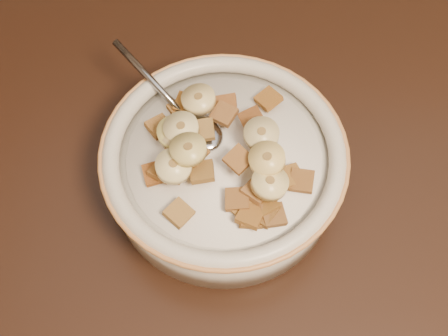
{
  "coord_description": "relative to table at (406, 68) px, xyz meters",
  "views": [
    {
      "loc": [
        -0.22,
        -0.41,
        1.24
      ],
      "look_at": [
        -0.21,
        -0.15,
        0.78
      ],
      "focal_mm": 45.0,
      "sensor_mm": 36.0,
      "label": 1
    }
  ],
  "objects": [
    {
      "name": "banana_slice_3",
      "position": [
        -0.25,
        -0.14,
        0.09
      ],
      "size": [
        0.04,
        0.04,
        0.02
      ],
      "primitive_type": "cylinder",
      "rotation": [
        -0.13,
        -0.11,
        0.99
      ],
      "color": "#DEC47C",
      "rests_on": "milk"
    },
    {
      "name": "banana_slice_4",
      "position": [
        -0.26,
        -0.18,
        0.1
      ],
      "size": [
        0.04,
        0.04,
        0.01
      ],
      "primitive_type": "cylinder",
      "rotation": [
        0.0,
        -0.06,
        2.07
      ],
      "color": "beige",
      "rests_on": "milk"
    },
    {
      "name": "cereal_square_1",
      "position": [
        -0.23,
        -0.18,
        0.09
      ],
      "size": [
        0.02,
        0.02,
        0.01
      ],
      "primitive_type": "cube",
      "rotation": [
        -0.14,
        0.11,
        1.64
      ],
      "color": "brown",
      "rests_on": "milk"
    },
    {
      "name": "cereal_square_0",
      "position": [
        -0.25,
        -0.15,
        0.09
      ],
      "size": [
        0.03,
        0.03,
        0.01
      ],
      "primitive_type": "cube",
      "rotation": [
        -0.02,
        0.14,
        0.68
      ],
      "color": "#955728",
      "rests_on": "milk"
    },
    {
      "name": "cereal_square_22",
      "position": [
        -0.26,
        -0.17,
        0.08
      ],
      "size": [
        0.03,
        0.03,
        0.01
      ],
      "primitive_type": "cube",
      "rotation": [
        0.05,
        -0.1,
        2.69
      ],
      "color": "brown",
      "rests_on": "milk"
    },
    {
      "name": "banana_slice_7",
      "position": [
        -0.23,
        -0.11,
        0.09
      ],
      "size": [
        0.03,
        0.03,
        0.02
      ],
      "primitive_type": "cylinder",
      "rotation": [
        -0.13,
        0.07,
        1.66
      ],
      "color": "beige",
      "rests_on": "milk"
    },
    {
      "name": "cereal_square_27",
      "position": [
        -0.2,
        -0.17,
        0.09
      ],
      "size": [
        0.03,
        0.03,
        0.01
      ],
      "primitive_type": "cube",
      "rotation": [
        -0.15,
        -0.11,
        2.35
      ],
      "color": "brown",
      "rests_on": "milk"
    },
    {
      "name": "cereal_square_11",
      "position": [
        -0.18,
        -0.21,
        0.08
      ],
      "size": [
        0.03,
        0.03,
        0.01
      ],
      "primitive_type": "cube",
      "rotation": [
        -0.19,
        -0.01,
        0.94
      ],
      "color": "brown",
      "rests_on": "milk"
    },
    {
      "name": "cereal_square_14",
      "position": [
        -0.25,
        -0.17,
        0.08
      ],
      "size": [
        0.02,
        0.02,
        0.01
      ],
      "primitive_type": "cube",
      "rotation": [
        -0.14,
        0.12,
        0.23
      ],
      "color": "olive",
      "rests_on": "milk"
    },
    {
      "name": "banana_slice_5",
      "position": [
        -0.18,
        -0.19,
        0.1
      ],
      "size": [
        0.04,
        0.04,
        0.01
      ],
      "primitive_type": "cylinder",
      "rotation": [
        0.04,
        0.14,
        0.7
      ],
      "color": "#F1CE80",
      "rests_on": "milk"
    },
    {
      "name": "cereal_square_6",
      "position": [
        -0.19,
        -0.12,
        0.09
      ],
      "size": [
        0.03,
        0.03,
        0.01
      ],
      "primitive_type": "cube",
      "rotation": [
        -0.24,
        0.1,
        1.9
      ],
      "color": "brown",
      "rests_on": "milk"
    },
    {
      "name": "cereal_bowl",
      "position": [
        -0.21,
        -0.15,
        0.05
      ],
      "size": [
        0.21,
        0.21,
        0.05
      ],
      "primitive_type": "cylinder",
      "color": "silver",
      "rests_on": "table"
    },
    {
      "name": "cereal_square_4",
      "position": [
        -0.15,
        -0.18,
        0.08
      ],
      "size": [
        0.02,
        0.02,
        0.01
      ],
      "primitive_type": "cube",
      "rotation": [
        -0.13,
        0.06,
        2.93
      ],
      "color": "brown",
      "rests_on": "milk"
    },
    {
      "name": "banana_slice_8",
      "position": [
        -0.18,
        -0.17,
        0.1
      ],
      "size": [
        0.04,
        0.04,
        0.02
      ],
      "primitive_type": "cylinder",
      "rotation": [
        -0.14,
        0.07,
        2.27
      ],
      "color": "tan",
      "rests_on": "milk"
    },
    {
      "name": "spoon",
      "position": [
        -0.23,
        -0.13,
        0.08
      ],
      "size": [
        0.06,
        0.06,
        0.01
      ],
      "primitive_type": "ellipsoid",
      "rotation": [
        0.0,
        0.0,
        3.86
      ],
      "color": "gray",
      "rests_on": "cereal_bowl"
    },
    {
      "name": "cereal_square_7",
      "position": [
        -0.27,
        -0.17,
        0.08
      ],
      "size": [
        0.03,
        0.03,
        0.01
      ],
      "primitive_type": "cube",
      "rotation": [
        -0.17,
        0.14,
        0.99
      ],
      "color": "brown",
      "rests_on": "milk"
    },
    {
      "name": "cereal_square_5",
      "position": [
        -0.19,
        -0.2,
        0.08
      ],
      "size": [
        0.03,
        0.03,
        0.01
      ],
      "primitive_type": "cube",
      "rotation": [
        0.14,
        0.02,
        2.46
      ],
      "color": "brown",
      "rests_on": "milk"
    },
    {
      "name": "cereal_square_24",
      "position": [
        -0.23,
        -0.14,
        0.09
      ],
      "size": [
        0.02,
        0.02,
        0.01
      ],
      "primitive_type": "cube",
      "rotation": [
        0.1,
        -0.11,
        0.08
      ],
      "color": "olive",
      "rests_on": "milk"
    },
    {
      "name": "cereal_square_19",
      "position": [
        -0.19,
        -0.22,
        0.08
      ],
      "size": [
        0.02,
        0.02,
        0.01
      ],
      "primitive_type": "cube",
      "rotation": [
        0.2,
        0.01,
        1.6
      ],
      "color": "#8C5E1E",
      "rests_on": "milk"
    },
    {
      "name": "cereal_square_15",
      "position": [
        -0.25,
        -0.1,
        0.08
      ],
      "size": [
        0.03,
        0.03,
        0.01
      ],
      "primitive_type": "cube",
      "rotation": [
        -0.11,
        0.03,
        2.81
      ],
      "color": "brown",
      "rests_on": "milk"
    },
    {
      "name": "cereal_square_26",
      "position": [
        -0.25,
        -0.21,
        0.08
      ],
      "size": [
        0.03,
        0.03,
        0.01
      ],
      "primitive_type": "cube",
      "rotation": [
        0.18,
        0.1,
        0.86
      ],
      "color": "brown",
      "rests_on": "milk"
    },
    {
      "name": "milk",
      "position": [
        -0.21,
        -0.15,
        0.07
      ],
      "size": [
        0.18,
        0.18,
        0.0
      ],
      "primitive_type": "cylinder",
      "color": "white",
      "rests_on": "cereal_bowl"
    },
    {
      "name": "banana_slice_6",
      "position": [
        -0.26,
        -0.14,
        0.09
      ],
      "size": [
        0.04,
        0.04,
        0.01
      ],
      "primitive_type": "cylinder",
      "rotation": [
        -0.11,
        -0.05,
        2.48
      ],
      "color": "#DFD373",
      "rests_on": "milk"
    },
    {
      "name": "cereal_square_20",
      "position": [
        -0.24,
        -0.16,
        0.09
      ],
      "size": [
        0.03,
        0.03,
        0.01
      ],
      "primitive_type": "cube",
      "rotation": [
        0.25,
        -0.17,
        0.79
      ],
      "color": "brown",
      "rests_on": "milk"
    },
    {
      "name": "cereal_square_28",
      "position": [
        -0.27,
        -0.17,
        0.08
      ],
      "size": [
        0.02,
        0.02,
        0.01
      ],
      "primitive_type": "cube",
      "rotation": [
        -0.08,
        -0.07,
        1.82
      ],
      "color": "#985122",
      "rests_on": "milk"
    },
    {
      "name": "banana_slice_0",
      "position": [
        -0.18,
        -0.15,
        0.1
      ],
      "size": [
        0.04,
        0.04,
        0.01
      ],
      "primitive_type": "cylinder",
      "rotation": [
        0.01,
        -0.1,
        1.2
      ],
      "color": "#D4C08A",
      "rests_on": "milk"
    },
    {
      "name": "cereal_square_13",
      "position": [
        -0.15,
        -0.18,
        0.08
      ],
      "size": [
        0.03,
        0.03,
        0.01
      ],
      "primitive_type": "cube",
      "rotation": [
        0.23,
        -0.02,
        2.0
      ],
      "color": "brown",
      "rests_on": "milk"
    },
    {
      "name": "floor",
      "position": [
        0.0,
        0.0,
        -0.78
      ],
      "size": [
        4.0,
        4.5,
        0.1
      ],
      "primitive_type": "cube",
      "color": "#422816",
      "rests_on": "ground"
    },
    {
      "name": "cereal_square_16",
      "position": [
        -0.25,
        -0.1,
        0.08
      ],
      "size": [
        0.03,
        0.03,
        0.01
      ],
      "primitive_type": "cube",
      "rotation": [
        -0.01,
        -0.05,
        2.18
      ],
      "color": "olive",
      "rests_on": "milk"
    },
    {
      "name": "cereal_square_23",
      "position": [
        -0.21,
        -0.11,
        0.08
      ],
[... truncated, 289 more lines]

